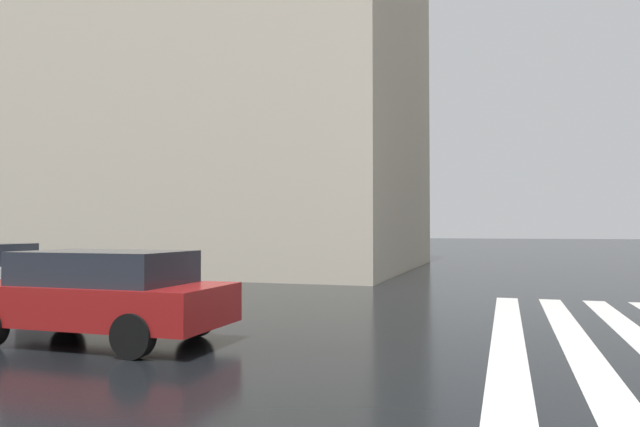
# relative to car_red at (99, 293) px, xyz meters

# --- Properties ---
(haussmann_block_mid) EXTENTS (14.11, 24.39, 22.30)m
(haussmann_block_mid) POSITION_rel_car_red_xyz_m (17.05, 10.09, 10.16)
(haussmann_block_mid) COLOR beige
(haussmann_block_mid) RESTS_ON ground_plane
(car_red) EXTENTS (1.85, 4.10, 1.41)m
(car_red) POSITION_rel_car_red_xyz_m (0.00, 0.00, 0.00)
(car_red) COLOR maroon
(car_red) RESTS_ON ground_plane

